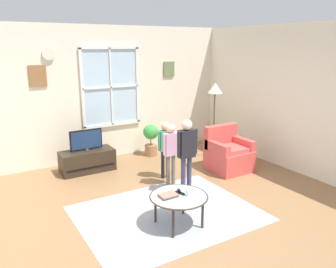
{
  "coord_description": "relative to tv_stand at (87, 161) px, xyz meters",
  "views": [
    {
      "loc": [
        -2.55,
        -3.8,
        2.44
      ],
      "look_at": [
        0.04,
        0.48,
        1.11
      ],
      "focal_mm": 36.19,
      "sensor_mm": 36.0,
      "label": 1
    }
  ],
  "objects": [
    {
      "name": "armchair",
      "position": [
        2.43,
        -1.38,
        0.11
      ],
      "size": [
        0.76,
        0.74,
        0.87
      ],
      "color": "#D14C47",
      "rests_on": "ground_plane"
    },
    {
      "name": "remote_near_cup",
      "position": [
        0.47,
        -2.63,
        0.24
      ],
      "size": [
        0.08,
        0.15,
        0.02
      ],
      "primitive_type": "cube",
      "rotation": [
        0.0,
        0.0,
        0.27
      ],
      "color": "black",
      "rests_on": "coffee_table"
    },
    {
      "name": "person_green_shirt",
      "position": [
        1.14,
        -1.09,
        0.46
      ],
      "size": [
        0.32,
        0.15,
        1.07
      ],
      "color": "black",
      "rests_on": "ground_plane"
    },
    {
      "name": "cup",
      "position": [
        0.53,
        -2.75,
        0.28
      ],
      "size": [
        0.08,
        0.08,
        0.1
      ],
      "primitive_type": "cylinder",
      "color": "white",
      "rests_on": "coffee_table"
    },
    {
      "name": "side_wall_right",
      "position": [
        3.56,
        -2.45,
        1.21
      ],
      "size": [
        0.12,
        6.12,
        2.84
      ],
      "color": "silver",
      "rests_on": "ground_plane"
    },
    {
      "name": "area_rug",
      "position": [
        0.45,
        -2.33,
        -0.21
      ],
      "size": [
        2.57,
        2.02,
        0.01
      ],
      "primitive_type": "cube",
      "color": "#999EAD",
      "rests_on": "ground_plane"
    },
    {
      "name": "tv_stand",
      "position": [
        0.0,
        0.0,
        0.0
      ],
      "size": [
        1.04,
        0.48,
        0.43
      ],
      "color": "#2D2319",
      "rests_on": "ground_plane"
    },
    {
      "name": "back_wall",
      "position": [
        0.65,
        0.67,
        1.21
      ],
      "size": [
        5.72,
        0.17,
        2.84
      ],
      "color": "silver",
      "rests_on": "ground_plane"
    },
    {
      "name": "person_pink_shirt",
      "position": [
        1.05,
        -1.45,
        0.49
      ],
      "size": [
        0.34,
        0.15,
        1.12
      ],
      "color": "#726656",
      "rests_on": "ground_plane"
    },
    {
      "name": "floor_lamp",
      "position": [
        2.68,
        -0.6,
        1.17
      ],
      "size": [
        0.32,
        0.32,
        1.66
      ],
      "color": "black",
      "rests_on": "ground_plane"
    },
    {
      "name": "television",
      "position": [
        0.0,
        -0.0,
        0.43
      ],
      "size": [
        0.63,
        0.08,
        0.42
      ],
      "color": "#4C4C4C",
      "rests_on": "tv_stand"
    },
    {
      "name": "ground_plane",
      "position": [
        0.64,
        -2.45,
        -0.22
      ],
      "size": [
        6.32,
        6.72,
        0.02
      ],
      "primitive_type": "cube",
      "color": "olive"
    },
    {
      "name": "book_stack",
      "position": [
        0.28,
        -2.64,
        0.25
      ],
      "size": [
        0.25,
        0.18,
        0.04
      ],
      "color": "#955D5A",
      "rests_on": "coffee_table"
    },
    {
      "name": "potted_plant_by_window",
      "position": [
        1.55,
        0.23,
        0.19
      ],
      "size": [
        0.34,
        0.34,
        0.72
      ],
      "color": "#9E6B4C",
      "rests_on": "ground_plane"
    },
    {
      "name": "remote_near_books",
      "position": [
        0.48,
        -2.59,
        0.24
      ],
      "size": [
        0.1,
        0.14,
        0.02
      ],
      "primitive_type": "cube",
      "rotation": [
        0.0,
        0.0,
        -0.46
      ],
      "color": "black",
      "rests_on": "coffee_table"
    },
    {
      "name": "person_black_shirt",
      "position": [
        1.09,
        -1.88,
        0.59
      ],
      "size": [
        0.39,
        0.18,
        1.28
      ],
      "color": "#333851",
      "rests_on": "ground_plane"
    },
    {
      "name": "coffee_table",
      "position": [
        0.41,
        -2.69,
        0.2
      ],
      "size": [
        0.81,
        0.81,
        0.44
      ],
      "color": "#99B2B7",
      "rests_on": "ground_plane"
    }
  ]
}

